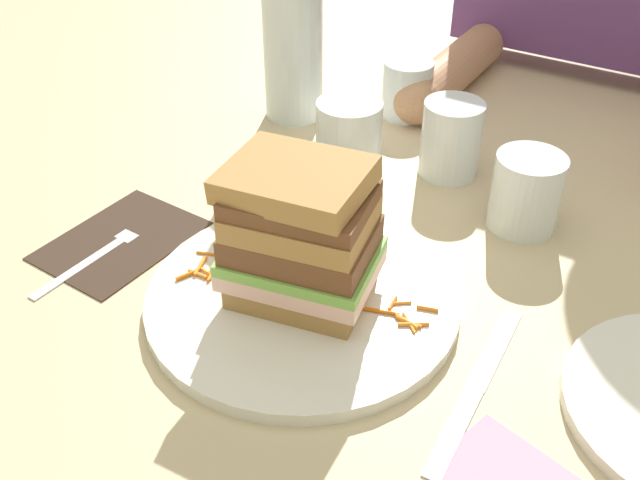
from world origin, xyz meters
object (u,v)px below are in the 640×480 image
(main_plate, at_px, (303,298))
(napkin_pink, at_px, (505,477))
(empty_tumbler_0, at_px, (452,139))
(knife, at_px, (474,390))
(water_bottle, at_px, (292,15))
(juice_glass, at_px, (525,197))
(sandwich, at_px, (301,236))
(fork, at_px, (104,248))
(napkin_dark, at_px, (121,240))
(empty_tumbler_2, at_px, (407,89))
(empty_tumbler_1, at_px, (349,130))

(main_plate, distance_m, napkin_pink, 0.24)
(main_plate, bearing_deg, empty_tumbler_0, 86.14)
(knife, height_order, water_bottle, water_bottle)
(knife, bearing_deg, water_bottle, 139.54)
(juice_glass, relative_size, water_bottle, 0.27)
(sandwich, height_order, empty_tumbler_0, sandwich)
(knife, bearing_deg, fork, -176.77)
(napkin_dark, bearing_deg, sandwich, 4.52)
(main_plate, relative_size, sandwich, 1.97)
(knife, bearing_deg, empty_tumbler_2, 122.80)
(sandwich, height_order, empty_tumbler_2, sandwich)
(main_plate, bearing_deg, sandwich, -174.53)
(water_bottle, xyz_separation_m, empty_tumbler_1, (0.12, -0.06, -0.10))
(empty_tumbler_2, bearing_deg, empty_tumbler_0, -44.92)
(main_plate, bearing_deg, empty_tumbler_1, 111.21)
(main_plate, height_order, sandwich, sandwich)
(sandwich, relative_size, fork, 0.86)
(main_plate, relative_size, fork, 1.70)
(sandwich, height_order, empty_tumbler_1, sandwich)
(fork, height_order, napkin_pink, fork)
(water_bottle, relative_size, napkin_pink, 3.46)
(empty_tumbler_0, distance_m, empty_tumbler_2, 0.15)
(empty_tumbler_0, xyz_separation_m, empty_tumbler_1, (-0.12, -0.03, -0.01))
(juice_glass, height_order, empty_tumbler_1, juice_glass)
(empty_tumbler_1, bearing_deg, empty_tumbler_0, 13.43)
(fork, relative_size, knife, 0.83)
(napkin_dark, xyz_separation_m, empty_tumbler_0, (0.23, 0.30, 0.04))
(sandwich, relative_size, juice_glass, 1.79)
(juice_glass, distance_m, empty_tumbler_2, 0.27)
(sandwich, height_order, water_bottle, water_bottle)
(sandwich, distance_m, empty_tumbler_2, 0.40)
(napkin_dark, relative_size, empty_tumbler_0, 1.74)
(sandwich, distance_m, juice_glass, 0.26)
(main_plate, xyz_separation_m, empty_tumbler_0, (0.02, 0.28, 0.04))
(empty_tumbler_1, relative_size, empty_tumbler_2, 1.06)
(empty_tumbler_1, bearing_deg, empty_tumbler_2, 86.39)
(empty_tumbler_1, distance_m, empty_tumbler_2, 0.14)
(napkin_dark, distance_m, empty_tumbler_1, 0.29)
(napkin_dark, xyz_separation_m, water_bottle, (-0.01, 0.33, 0.13))
(main_plate, xyz_separation_m, water_bottle, (-0.22, 0.31, 0.13))
(empty_tumbler_1, relative_size, napkin_pink, 0.91)
(water_bottle, bearing_deg, fork, -89.07)
(fork, height_order, knife, fork)
(main_plate, relative_size, knife, 1.41)
(empty_tumbler_0, xyz_separation_m, napkin_pink, (0.20, -0.36, -0.04))
(fork, height_order, empty_tumbler_0, empty_tumbler_0)
(fork, xyz_separation_m, juice_glass, (0.34, 0.26, 0.03))
(fork, relative_size, empty_tumbler_2, 2.26)
(main_plate, height_order, empty_tumbler_2, empty_tumbler_2)
(knife, relative_size, empty_tumbler_0, 2.29)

